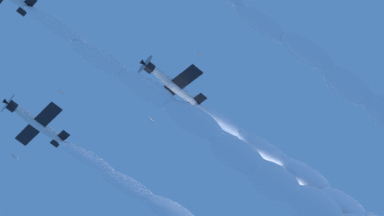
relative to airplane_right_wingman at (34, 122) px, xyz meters
The scene contains 2 objects.
airplane_right_wingman is the anchor object (origin of this frame).
airplane_slot_tail 16.10m from the airplane_right_wingman, 84.60° to the left, with size 7.71×7.79×4.55m.
Camera 1 is at (35.45, 28.13, 1.73)m, focal length 84.64 mm.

